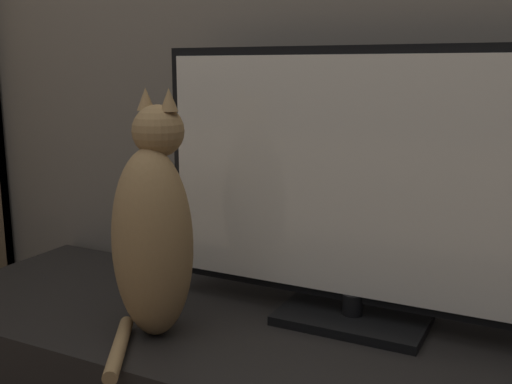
# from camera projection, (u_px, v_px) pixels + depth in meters

# --- Properties ---
(tv) EXTENTS (0.90, 0.19, 0.58)m
(tv) POSITION_uv_depth(u_px,v_px,m) (357.00, 189.00, 1.24)
(tv) COLOR black
(tv) RESTS_ON tv_stand
(cat) EXTENTS (0.18, 0.30, 0.50)m
(cat) POSITION_uv_depth(u_px,v_px,m) (154.00, 234.00, 1.20)
(cat) COLOR #997547
(cat) RESTS_ON tv_stand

